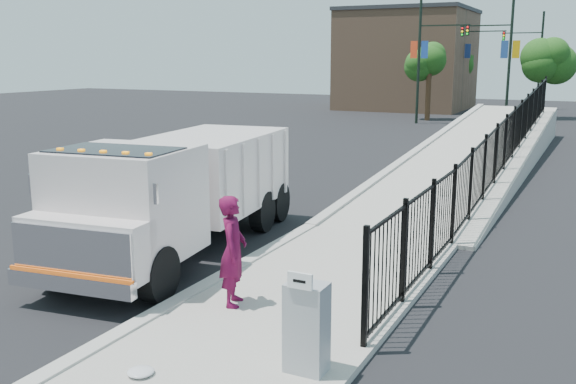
% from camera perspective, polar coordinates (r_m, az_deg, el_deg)
% --- Properties ---
extents(ground, '(120.00, 120.00, 0.00)m').
position_cam_1_polar(ground, '(12.97, -5.27, -7.58)').
color(ground, black).
rests_on(ground, ground).
extents(sidewalk, '(3.55, 12.00, 0.12)m').
position_cam_1_polar(sidewalk, '(10.44, -1.90, -12.14)').
color(sidewalk, '#9E998E').
rests_on(sidewalk, ground).
extents(curb, '(0.30, 12.00, 0.16)m').
position_cam_1_polar(curb, '(11.40, -10.60, -10.12)').
color(curb, '#ADAAA3').
rests_on(curb, ground).
extents(ramp, '(3.95, 24.06, 3.19)m').
position_cam_1_polar(ramp, '(27.10, 16.71, 2.23)').
color(ramp, '#9E998E').
rests_on(ramp, ground).
extents(iron_fence, '(0.10, 28.00, 1.80)m').
position_cam_1_polar(iron_fence, '(22.85, 18.65, 2.67)').
color(iron_fence, black).
rests_on(iron_fence, ground).
extents(truck, '(3.42, 8.08, 2.69)m').
position_cam_1_polar(truck, '(14.30, -9.86, 0.41)').
color(truck, black).
rests_on(truck, ground).
extents(worker, '(0.69, 0.82, 1.92)m').
position_cam_1_polar(worker, '(11.01, -4.91, -5.22)').
color(worker, '#5B0A30').
rests_on(worker, sidewalk).
extents(utility_cabinet, '(0.55, 0.40, 1.25)m').
position_cam_1_polar(utility_cabinet, '(8.83, 1.67, -11.96)').
color(utility_cabinet, gray).
rests_on(utility_cabinet, sidewalk).
extents(arrow_sign, '(0.35, 0.04, 0.22)m').
position_cam_1_polar(arrow_sign, '(8.37, 1.07, -7.90)').
color(arrow_sign, white).
rests_on(arrow_sign, utility_cabinet).
extents(debris, '(0.37, 0.37, 0.09)m').
position_cam_1_polar(debris, '(9.18, -12.97, -15.29)').
color(debris, silver).
rests_on(debris, sidewalk).
extents(light_pole_0, '(3.77, 0.22, 8.00)m').
position_cam_1_polar(light_pole_0, '(43.49, 11.96, 11.71)').
color(light_pole_0, black).
rests_on(light_pole_0, ground).
extents(light_pole_1, '(3.78, 0.22, 8.00)m').
position_cam_1_polar(light_pole_1, '(43.90, 18.71, 11.35)').
color(light_pole_1, black).
rests_on(light_pole_1, ground).
extents(light_pole_2, '(3.77, 0.22, 8.00)m').
position_cam_1_polar(light_pole_2, '(53.93, 15.61, 11.52)').
color(light_pole_2, black).
rests_on(light_pole_2, ground).
extents(light_pole_3, '(3.78, 0.22, 8.00)m').
position_cam_1_polar(light_pole_3, '(58.14, 21.23, 11.16)').
color(light_pole_3, black).
rests_on(light_pole_3, ground).
extents(tree_0, '(2.26, 2.26, 5.13)m').
position_cam_1_polar(tree_0, '(45.86, 12.47, 11.12)').
color(tree_0, '#382314').
rests_on(tree_0, ground).
extents(tree_1, '(2.61, 2.61, 5.31)m').
position_cam_1_polar(tree_1, '(49.58, 21.81, 10.64)').
color(tree_1, '#382314').
rests_on(tree_1, ground).
extents(tree_2, '(2.47, 2.47, 5.23)m').
position_cam_1_polar(tree_2, '(57.87, 14.92, 11.13)').
color(tree_2, '#382314').
rests_on(tree_2, ground).
extents(building, '(10.00, 10.00, 8.00)m').
position_cam_1_polar(building, '(56.55, 10.56, 11.38)').
color(building, '#8C664C').
rests_on(building, ground).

